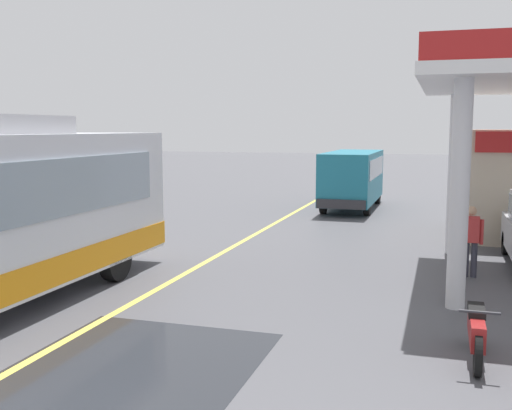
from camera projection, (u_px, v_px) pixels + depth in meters
ground at (293, 213)px, 24.78m from camera, size 120.00×120.00×0.00m
lane_divider_stripe at (257, 233)px, 20.04m from camera, size 0.16×50.00×0.01m
wet_puddle_patch at (109, 385)px, 8.18m from camera, size 3.46×5.31×0.01m
minibus_opposing_lane at (353, 174)px, 26.13m from camera, size 2.04×6.13×2.44m
motorcycle_parked_forecourt at (476, 331)px, 9.03m from camera, size 0.55×1.80×0.92m
pedestrian_near_pump at (471, 237)px, 14.06m from camera, size 0.55×0.22×1.66m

